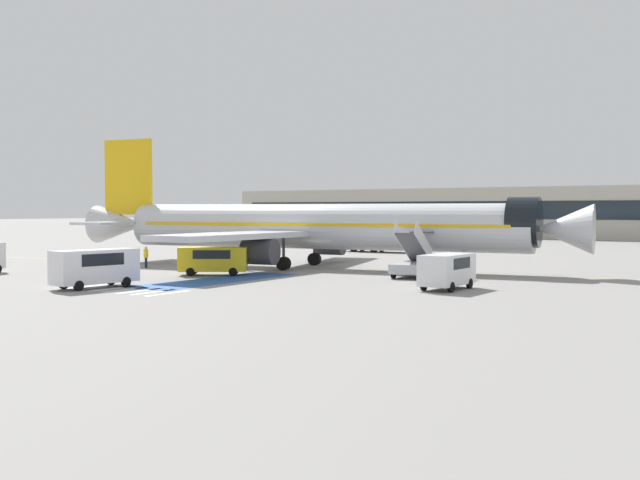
# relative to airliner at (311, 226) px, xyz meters

# --- Properties ---
(ground_plane) EXTENTS (600.00, 600.00, 0.00)m
(ground_plane) POSITION_rel_airliner_xyz_m (1.43, -0.52, -3.53)
(ground_plane) COLOR gray
(apron_leadline_yellow) EXTENTS (78.38, 12.90, 0.01)m
(apron_leadline_yellow) POSITION_rel_airliner_xyz_m (0.64, 0.10, -3.53)
(apron_leadline_yellow) COLOR gold
(apron_leadline_yellow) RESTS_ON ground_plane
(apron_stand_patch_blue) EXTENTS (4.09, 13.97, 0.01)m
(apron_stand_patch_blue) POSITION_rel_airliner_xyz_m (0.64, -12.59, -3.53)
(apron_stand_patch_blue) COLOR #2856A8
(apron_stand_patch_blue) RESTS_ON ground_plane
(apron_walkway_bar_0) EXTENTS (0.44, 3.60, 0.01)m
(apron_walkway_bar_0) POSITION_rel_airliner_xyz_m (-3.56, -20.36, -3.53)
(apron_walkway_bar_0) COLOR silver
(apron_walkway_bar_0) RESTS_ON ground_plane
(apron_walkway_bar_1) EXTENTS (0.44, 3.60, 0.01)m
(apron_walkway_bar_1) POSITION_rel_airliner_xyz_m (-2.36, -20.36, -3.53)
(apron_walkway_bar_1) COLOR silver
(apron_walkway_bar_1) RESTS_ON ground_plane
(apron_walkway_bar_2) EXTENTS (0.44, 3.60, 0.01)m
(apron_walkway_bar_2) POSITION_rel_airliner_xyz_m (-1.16, -20.36, -3.53)
(apron_walkway_bar_2) COLOR silver
(apron_walkway_bar_2) RESTS_ON ground_plane
(apron_walkway_bar_3) EXTENTS (0.44, 3.60, 0.01)m
(apron_walkway_bar_3) POSITION_rel_airliner_xyz_m (0.04, -20.36, -3.53)
(apron_walkway_bar_3) COLOR silver
(apron_walkway_bar_3) RESTS_ON ground_plane
(apron_walkway_bar_4) EXTENTS (0.44, 3.60, 0.01)m
(apron_walkway_bar_4) POSITION_rel_airliner_xyz_m (1.24, -20.36, -3.53)
(apron_walkway_bar_4) COLOR silver
(apron_walkway_bar_4) RESTS_ON ground_plane
(apron_walkway_bar_5) EXTENTS (0.44, 3.60, 0.01)m
(apron_walkway_bar_5) POSITION_rel_airliner_xyz_m (2.44, -20.36, -3.53)
(apron_walkway_bar_5) COLOR silver
(apron_walkway_bar_5) RESTS_ON ground_plane
(apron_walkway_bar_6) EXTENTS (0.44, 3.60, 0.01)m
(apron_walkway_bar_6) POSITION_rel_airliner_xyz_m (3.64, -20.36, -3.53)
(apron_walkway_bar_6) COLOR silver
(apron_walkway_bar_6) RESTS_ON ground_plane
(airliner) EXTENTS (45.22, 31.50, 11.54)m
(airliner) POSITION_rel_airliner_xyz_m (0.00, 0.00, 0.00)
(airliner) COLOR silver
(airliner) RESTS_ON ground_plane
(boarding_stairs_forward) EXTENTS (2.94, 5.47, 4.12)m
(boarding_stairs_forward) POSITION_rel_airliner_xyz_m (10.96, -2.72, -2.53)
(boarding_stairs_forward) COLOR #ADB2BA
(boarding_stairs_forward) RESTS_ON ground_plane
(fuel_tanker) EXTENTS (10.23, 3.49, 3.39)m
(fuel_tanker) POSITION_rel_airliner_xyz_m (-5.89, 23.88, -1.82)
(fuel_tanker) COLOR #38383D
(fuel_tanker) RESTS_ON ground_plane
(service_van_1) EXTENTS (5.25, 4.46, 2.11)m
(service_van_1) POSITION_rel_airliner_xyz_m (-2.31, -9.68, -2.26)
(service_van_1) COLOR yellow
(service_van_1) RESTS_ON ground_plane
(service_van_2) EXTENTS (2.57, 5.65, 2.42)m
(service_van_2) POSITION_rel_airliner_xyz_m (-2.44, -20.63, -2.10)
(service_van_2) COLOR silver
(service_van_2) RESTS_ON ground_plane
(service_van_3) EXTENTS (2.07, 4.43, 2.20)m
(service_van_3) POSITION_rel_airliner_xyz_m (16.53, -9.29, -2.22)
(service_van_3) COLOR silver
(service_van_3) RESTS_ON ground_plane
(ground_crew_0) EXTENTS (0.30, 0.46, 1.64)m
(ground_crew_0) POSITION_rel_airliner_xyz_m (14.70, -2.27, -2.59)
(ground_crew_0) COLOR #191E38
(ground_crew_0) RESTS_ON ground_plane
(ground_crew_1) EXTENTS (0.44, 0.25, 1.81)m
(ground_crew_1) POSITION_rel_airliner_xyz_m (-3.19, -4.81, -2.48)
(ground_crew_1) COLOR #2D2D33
(ground_crew_1) RESTS_ON ground_plane
(ground_crew_2) EXTENTS (0.37, 0.48, 1.81)m
(ground_crew_2) POSITION_rel_airliner_xyz_m (-11.75, -7.54, -2.48)
(ground_crew_2) COLOR #191E38
(ground_crew_2) RESTS_ON ground_plane
(terminal_building) EXTENTS (138.06, 12.10, 8.75)m
(terminal_building) POSITION_rel_airliner_xyz_m (2.55, 77.75, 0.84)
(terminal_building) COLOR #B2AD9E
(terminal_building) RESTS_ON ground_plane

